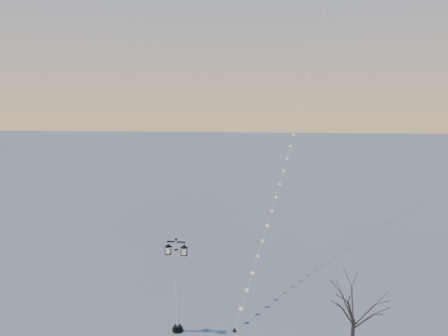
# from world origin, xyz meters

# --- Properties ---
(street_lamp) EXTENTS (1.41, 0.62, 5.55)m
(street_lamp) POSITION_xyz_m (-3.31, 1.78, 3.07)
(street_lamp) COLOR black
(street_lamp) RESTS_ON ground
(bare_tree) EXTENTS (2.57, 2.57, 4.27)m
(bare_tree) POSITION_xyz_m (6.07, -0.27, 2.96)
(bare_tree) COLOR #33271E
(bare_tree) RESTS_ON ground
(kite_train) EXTENTS (11.13, 37.39, 33.76)m
(kite_train) POSITION_xyz_m (5.20, 20.41, 16.76)
(kite_train) COLOR black
(kite_train) RESTS_ON ground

